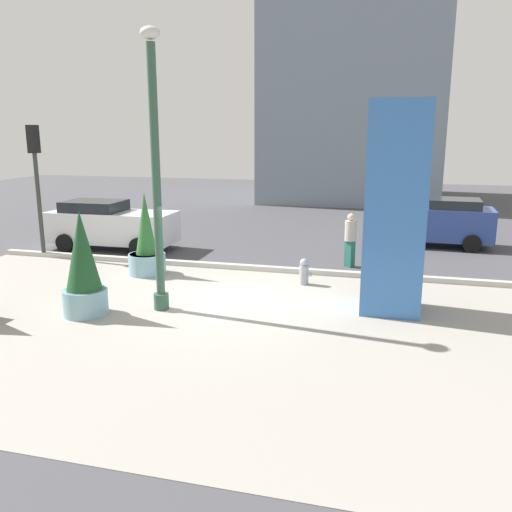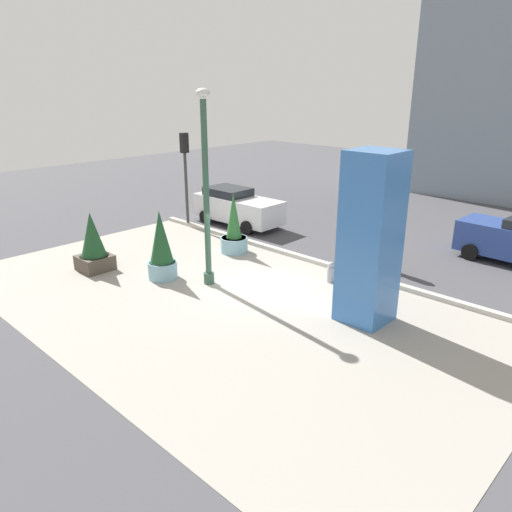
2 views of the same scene
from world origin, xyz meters
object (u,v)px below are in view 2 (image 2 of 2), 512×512
Objects in this scene: art_pillar_blue at (370,239)px; potted_plant_near_left at (161,249)px; traffic_light_corner at (185,164)px; lamp_post at (206,195)px; potted_plant_near_right at (93,244)px; pedestrian_by_curb at (394,247)px; car_passing_lane at (237,207)px; potted_plant_mid_plaza at (234,231)px; fire_hydrant at (331,272)px.

art_pillar_blue is 7.32m from potted_plant_near_left.
potted_plant_near_left is at bearing -46.31° from traffic_light_corner.
lamp_post is 7.49m from traffic_light_corner.
potted_plant_near_right is (-4.04, -2.03, -2.13)m from lamp_post.
traffic_light_corner reaches higher than pedestrian_by_curb.
car_passing_lane is (1.58, 1.79, -2.10)m from traffic_light_corner.
art_pillar_blue reaches higher than traffic_light_corner.
potted_plant_near_left is 2.78m from potted_plant_near_right.
traffic_light_corner is (-4.71, 4.93, 1.88)m from potted_plant_near_left.
art_pillar_blue is 1.98× the size of potted_plant_near_left.
lamp_post reaches higher than potted_plant_near_left.
lamp_post is 2.60× the size of potted_plant_mid_plaza.
traffic_light_corner reaches higher than potted_plant_near_left.
art_pillar_blue is 1.98× the size of potted_plant_mid_plaza.
lamp_post reaches higher than car_passing_lane.
traffic_light_corner is at bearing -173.06° from pedestrian_by_curb.
potted_plant_near_left is 3.29× the size of fire_hydrant.
potted_plant_near_right is (-2.50, -1.22, -0.12)m from potted_plant_near_left.
pedestrian_by_curb is (8.68, -0.54, 0.06)m from car_passing_lane.
lamp_post is 1.45× the size of traffic_light_corner.
lamp_post is 7.04m from pedestrian_by_curb.
art_pillar_blue reaches higher than potted_plant_mid_plaza.
potted_plant_near_left is at bearing -86.22° from potted_plant_mid_plaza.
traffic_light_corner is at bearing -131.40° from car_passing_lane.
potted_plant_near_left is 3.74m from potted_plant_mid_plaza.
car_passing_lane is at bearing 155.46° from art_pillar_blue.
fire_hydrant is at bearing -113.86° from pedestrian_by_curb.
lamp_post reaches higher than potted_plant_mid_plaza.
car_passing_lane is (-2.88, 2.99, -0.02)m from potted_plant_mid_plaza.
potted_plant_near_left is 0.53× the size of car_passing_lane.
car_passing_lane is at bearing 128.30° from lamp_post.
lamp_post is 2.60× the size of potted_plant_near_left.
potted_plant_mid_plaza is at bearing -15.07° from traffic_light_corner.
fire_hydrant is at bearing -6.96° from traffic_light_corner.
art_pillar_blue is at bearing -12.45° from potted_plant_mid_plaza.
lamp_post reaches higher than art_pillar_blue.
pedestrian_by_curb is (8.05, 7.40, -0.04)m from potted_plant_near_right.
pedestrian_by_curb is at bearing 42.59° from potted_plant_near_right.
potted_plant_near_left is 0.56× the size of traffic_light_corner.
lamp_post reaches higher than fire_hydrant.
lamp_post is at bearing -134.64° from fire_hydrant.
potted_plant_near_right is (-9.36, -3.38, -1.46)m from art_pillar_blue.
potted_plant_mid_plaza is (-1.79, 2.92, -2.21)m from lamp_post.
traffic_light_corner is at bearing 173.04° from fire_hydrant.
potted_plant_mid_plaza reaches higher than pedestrian_by_curb.
traffic_light_corner is 2.58× the size of pedestrian_by_curb.
art_pillar_blue reaches higher than car_passing_lane.
traffic_light_corner is (-9.21, 1.12, 2.62)m from fire_hydrant.
art_pillar_blue is at bearing -71.86° from pedestrian_by_curb.
potted_plant_mid_plaza is 5.43m from potted_plant_near_right.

